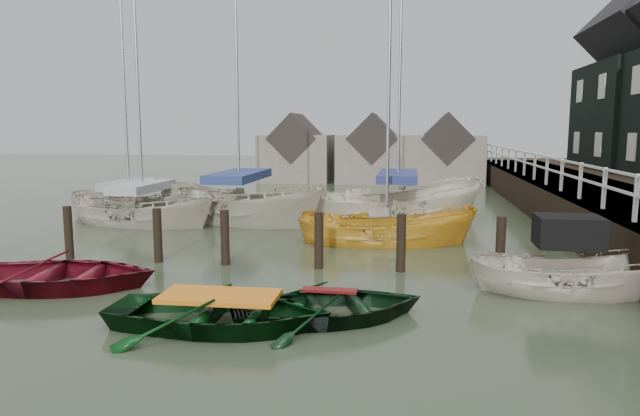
% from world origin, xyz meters
% --- Properties ---
extents(ground, '(120.00, 120.00, 0.00)m').
position_xyz_m(ground, '(0.00, 0.00, 0.00)').
color(ground, '#323C26').
rests_on(ground, ground).
extents(pier, '(3.04, 32.00, 2.70)m').
position_xyz_m(pier, '(9.48, 10.00, 0.71)').
color(pier, black).
rests_on(pier, ground).
extents(mooring_pilings, '(13.72, 0.22, 1.80)m').
position_xyz_m(mooring_pilings, '(-1.11, 3.00, 0.50)').
color(mooring_pilings, black).
rests_on(mooring_pilings, ground).
extents(far_sheds, '(14.00, 4.08, 4.39)m').
position_xyz_m(far_sheds, '(0.83, 26.00, 1.86)').
color(far_sheds, '#665B51').
rests_on(far_sheds, ground).
extents(rowboat_red, '(4.72, 3.70, 0.89)m').
position_xyz_m(rowboat_red, '(-4.12, 0.33, 0.00)').
color(rowboat_red, maroon).
rests_on(rowboat_red, ground).
extents(rowboat_green, '(3.96, 2.86, 0.81)m').
position_xyz_m(rowboat_green, '(0.19, -1.43, 0.00)').
color(rowboat_green, black).
rests_on(rowboat_green, ground).
extents(rowboat_dkgreen, '(4.26, 3.70, 0.74)m').
position_xyz_m(rowboat_dkgreen, '(2.00, -0.70, 0.00)').
color(rowboat_dkgreen, black).
rests_on(rowboat_dkgreen, ground).
extents(motorboat, '(4.01, 1.56, 2.39)m').
position_xyz_m(motorboat, '(6.68, 1.65, 0.11)').
color(motorboat, beige).
rests_on(motorboat, ground).
extents(sailboat_a, '(6.12, 3.20, 11.07)m').
position_xyz_m(sailboat_a, '(-6.07, 8.40, 0.07)').
color(sailboat_a, beige).
rests_on(sailboat_a, ground).
extents(sailboat_b, '(7.87, 5.41, 11.14)m').
position_xyz_m(sailboat_b, '(-2.89, 9.70, 0.06)').
color(sailboat_b, beige).
rests_on(sailboat_b, ground).
extents(sailboat_c, '(5.54, 2.56, 9.24)m').
position_xyz_m(sailboat_c, '(2.70, 6.47, 0.01)').
color(sailboat_c, gold).
rests_on(sailboat_c, ground).
extents(sailboat_d, '(7.62, 5.44, 12.98)m').
position_xyz_m(sailboat_d, '(2.91, 11.14, 0.06)').
color(sailboat_d, beige).
rests_on(sailboat_d, ground).
extents(sailboat_e, '(5.69, 3.06, 9.33)m').
position_xyz_m(sailboat_e, '(-7.46, 10.08, 0.07)').
color(sailboat_e, '#BAB29E').
rests_on(sailboat_e, ground).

